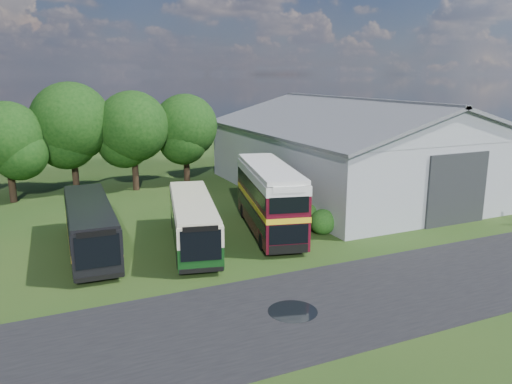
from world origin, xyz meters
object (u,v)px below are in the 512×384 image
storage_shed (355,143)px  bus_maroon_double (269,199)px  bus_dark_single (90,226)px  bus_green_single (193,221)px

storage_shed → bus_maroon_double: (-12.41, -8.18, -1.95)m
storage_shed → bus_maroon_double: bearing=-146.6°
bus_maroon_double → bus_dark_single: (-11.19, 0.85, -0.65)m
bus_green_single → bus_dark_single: (-5.81, 1.37, 0.03)m
storage_shed → bus_green_single: bearing=-153.9°
storage_shed → bus_dark_single: 24.85m
storage_shed → bus_maroon_double: 14.99m
storage_shed → bus_dark_single: storage_shed is taller
storage_shed → bus_green_single: storage_shed is taller
storage_shed → bus_dark_single: size_ratio=2.29×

